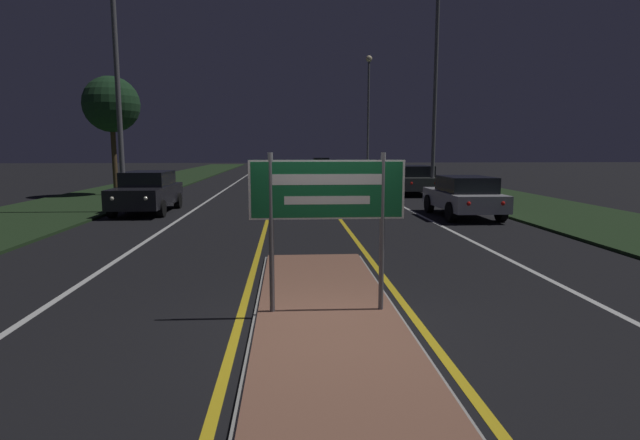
# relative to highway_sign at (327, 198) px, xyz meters

# --- Properties ---
(ground_plane) EXTENTS (160.00, 160.00, 0.00)m
(ground_plane) POSITION_rel_highway_sign_xyz_m (0.00, -0.51, -1.69)
(ground_plane) COLOR black
(median_island) EXTENTS (2.07, 7.63, 0.10)m
(median_island) POSITION_rel_highway_sign_xyz_m (0.00, 0.00, -1.65)
(median_island) COLOR #999993
(median_island) RESTS_ON ground_plane
(verge_left) EXTENTS (5.00, 100.00, 0.08)m
(verge_left) POSITION_rel_highway_sign_xyz_m (-9.50, 19.49, -1.65)
(verge_left) COLOR #1E3319
(verge_left) RESTS_ON ground_plane
(verge_right) EXTENTS (5.00, 100.00, 0.08)m
(verge_right) POSITION_rel_highway_sign_xyz_m (9.50, 19.49, -1.65)
(verge_right) COLOR #1E3319
(verge_right) RESTS_ON ground_plane
(centre_line_yellow_left) EXTENTS (0.12, 70.00, 0.01)m
(centre_line_yellow_left) POSITION_rel_highway_sign_xyz_m (-1.22, 24.49, -1.69)
(centre_line_yellow_left) COLOR gold
(centre_line_yellow_left) RESTS_ON ground_plane
(centre_line_yellow_right) EXTENTS (0.12, 70.00, 0.01)m
(centre_line_yellow_right) POSITION_rel_highway_sign_xyz_m (1.22, 24.49, -1.69)
(centre_line_yellow_right) COLOR gold
(centre_line_yellow_right) RESTS_ON ground_plane
(lane_line_white_left) EXTENTS (0.12, 70.00, 0.01)m
(lane_line_white_left) POSITION_rel_highway_sign_xyz_m (-4.20, 24.49, -1.69)
(lane_line_white_left) COLOR silver
(lane_line_white_left) RESTS_ON ground_plane
(lane_line_white_right) EXTENTS (0.12, 70.00, 0.01)m
(lane_line_white_right) POSITION_rel_highway_sign_xyz_m (4.20, 24.49, -1.69)
(lane_line_white_right) COLOR silver
(lane_line_white_right) RESTS_ON ground_plane
(edge_line_white_left) EXTENTS (0.10, 70.00, 0.01)m
(edge_line_white_left) POSITION_rel_highway_sign_xyz_m (-7.20, 24.49, -1.69)
(edge_line_white_left) COLOR silver
(edge_line_white_left) RESTS_ON ground_plane
(edge_line_white_right) EXTENTS (0.10, 70.00, 0.01)m
(edge_line_white_right) POSITION_rel_highway_sign_xyz_m (7.20, 24.49, -1.69)
(edge_line_white_right) COLOR silver
(edge_line_white_right) RESTS_ON ground_plane
(highway_sign) EXTENTS (2.14, 0.07, 2.21)m
(highway_sign) POSITION_rel_highway_sign_xyz_m (0.00, 0.00, 0.00)
(highway_sign) COLOR #56565B
(highway_sign) RESTS_ON median_island
(streetlight_left_near) EXTENTS (0.64, 0.64, 9.53)m
(streetlight_left_near) POSITION_rel_highway_sign_xyz_m (-6.51, 11.77, 5.04)
(streetlight_left_near) COLOR #56565B
(streetlight_left_near) RESTS_ON ground_plane
(streetlight_right_near) EXTENTS (0.59, 0.59, 10.24)m
(streetlight_right_near) POSITION_rel_highway_sign_xyz_m (6.52, 17.18, 5.15)
(streetlight_right_near) COLOR #56565B
(streetlight_right_near) RESTS_ON ground_plane
(streetlight_right_far) EXTENTS (0.54, 0.54, 10.07)m
(streetlight_right_far) POSITION_rel_highway_sign_xyz_m (6.33, 35.88, 4.79)
(streetlight_right_far) COLOR #56565B
(streetlight_right_far) RESTS_ON ground_plane
(car_receding_0) EXTENTS (1.90, 4.11, 1.43)m
(car_receding_0) POSITION_rel_highway_sign_xyz_m (5.59, 10.16, -0.94)
(car_receding_0) COLOR #B7B7BC
(car_receding_0) RESTS_ON ground_plane
(car_receding_1) EXTENTS (2.03, 4.70, 1.50)m
(car_receding_1) POSITION_rel_highway_sign_xyz_m (5.97, 18.99, -0.91)
(car_receding_1) COLOR #4C514C
(car_receding_1) RESTS_ON ground_plane
(car_receding_2) EXTENTS (1.99, 4.09, 1.36)m
(car_receding_2) POSITION_rel_highway_sign_xyz_m (5.73, 32.81, -0.95)
(car_receding_2) COLOR silver
(car_receding_2) RESTS_ON ground_plane
(car_receding_3) EXTENTS (1.90, 4.73, 1.49)m
(car_receding_3) POSITION_rel_highway_sign_xyz_m (2.82, 43.91, -0.89)
(car_receding_3) COLOR #4C514C
(car_receding_3) RESTS_ON ground_plane
(car_approaching_0) EXTENTS (1.89, 4.35, 1.53)m
(car_approaching_0) POSITION_rel_highway_sign_xyz_m (-5.77, 12.16, -0.91)
(car_approaching_0) COLOR black
(car_approaching_0) RESTS_ON ground_plane
(roadside_palm_left) EXTENTS (2.71, 2.71, 5.80)m
(roadside_palm_left) POSITION_rel_highway_sign_xyz_m (-9.12, 18.76, 2.80)
(roadside_palm_left) COLOR #4C3823
(roadside_palm_left) RESTS_ON verge_left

